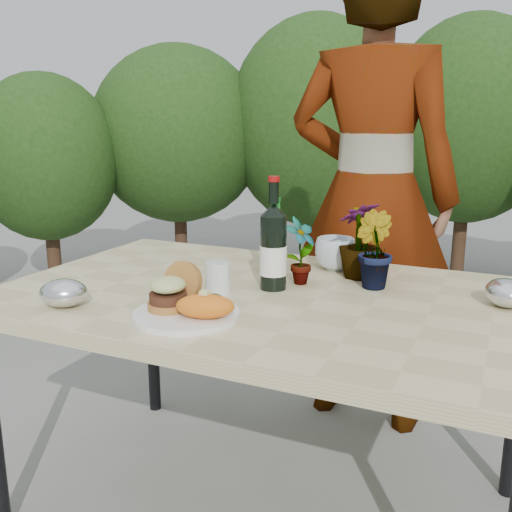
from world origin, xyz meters
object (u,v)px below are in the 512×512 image
at_px(patio_table, 267,311).
at_px(person, 371,197).
at_px(dinner_plate, 187,315).
at_px(wine_bottle, 273,248).

xyz_separation_m(patio_table, person, (0.12, 0.77, 0.26)).
bearing_deg(person, dinner_plate, 79.52).
bearing_deg(person, patio_table, 82.58).
xyz_separation_m(wine_bottle, person, (0.12, 0.72, 0.08)).
relative_size(dinner_plate, wine_bottle, 0.82).
bearing_deg(dinner_plate, person, 77.80).
relative_size(wine_bottle, person, 0.18).
xyz_separation_m(patio_table, dinner_plate, (-0.10, -0.29, 0.06)).
distance_m(patio_table, person, 0.82).
bearing_deg(patio_table, dinner_plate, -109.95).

